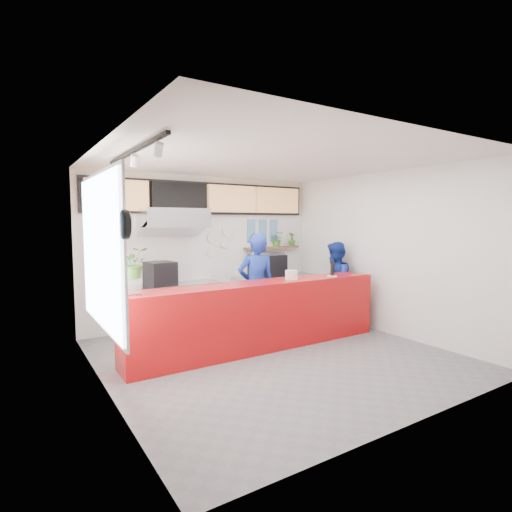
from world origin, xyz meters
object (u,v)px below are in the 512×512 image
staff_right (335,283)px  pepper_mill (332,268)px  espresso_machine (267,265)px  panini_oven (160,273)px  staff_center (256,286)px  service_counter (261,315)px

staff_right → pepper_mill: bearing=9.5°
espresso_machine → staff_right: staff_right is taller
panini_oven → staff_center: staff_center is taller
pepper_mill → staff_right: bearing=43.4°
service_counter → panini_oven: 2.17m
espresso_machine → staff_right: (0.78, -1.28, -0.29)m
panini_oven → staff_right: bearing=-29.3°
service_counter → panini_oven: panini_oven is taller
staff_right → pepper_mill: (-0.65, -0.62, 0.41)m
staff_center → service_counter: bearing=78.2°
staff_center → pepper_mill: 1.41m
panini_oven → staff_center: 1.83m
panini_oven → staff_center: (1.33, -1.24, -0.19)m
service_counter → staff_center: staff_center is taller
staff_center → pepper_mill: bearing=165.2°
panini_oven → staff_right: size_ratio=0.29×
staff_right → pepper_mill: size_ratio=6.17×
pepper_mill → staff_center: bearing=151.3°
panini_oven → staff_center: bearing=-50.4°
service_counter → pepper_mill: (1.47, -0.10, 0.70)m
service_counter → espresso_machine: (1.34, 1.80, 0.58)m
service_counter → pepper_mill: 1.63m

